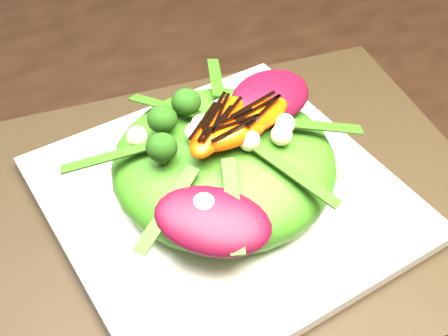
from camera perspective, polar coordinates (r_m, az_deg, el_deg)
dining_table at (r=0.68m, az=7.13°, el=4.59°), size 1.60×0.90×0.75m
placemat at (r=0.55m, az=0.00°, el=-3.32°), size 0.57×0.48×0.00m
plate_base at (r=0.55m, az=-0.00°, el=-2.79°), size 0.30×0.30×0.01m
salad_bowl at (r=0.54m, az=0.00°, el=-1.78°), size 0.28×0.28×0.02m
lettuce_mound at (r=0.51m, az=-0.00°, el=0.47°), size 0.21×0.21×0.07m
radicchio_leaf at (r=0.53m, az=4.48°, el=6.84°), size 0.10×0.08×0.02m
orange_segment at (r=0.50m, az=-2.92°, el=4.73°), size 0.07×0.06×0.02m
broccoli_floret at (r=0.48m, az=-7.30°, el=2.66°), size 0.04×0.04×0.04m
macadamia_nut at (r=0.48m, az=4.01°, el=2.52°), size 0.02×0.02×0.02m
balsamic_drizzle at (r=0.49m, az=-2.96°, el=5.60°), size 0.05×0.03×0.00m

